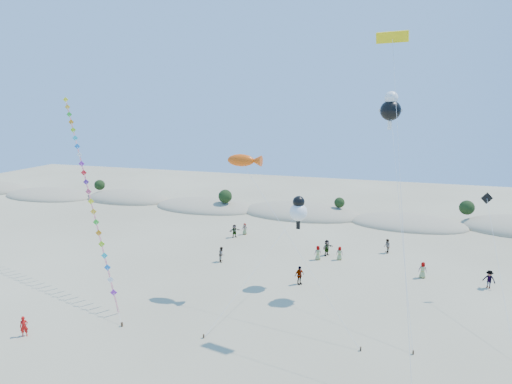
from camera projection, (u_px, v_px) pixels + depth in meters
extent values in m
ellipsoid|color=gray|center=(49.00, 196.00, 80.55)|extent=(18.00, 9.90, 2.80)
ellipsoid|color=#223513|center=(48.00, 192.00, 80.39)|extent=(14.40, 6.48, 0.72)
ellipsoid|color=gray|center=(128.00, 200.00, 77.58)|extent=(16.00, 8.80, 3.60)
ellipsoid|color=#223513|center=(128.00, 194.00, 77.38)|extent=(12.80, 5.76, 0.64)
ellipsoid|color=gray|center=(206.00, 208.00, 71.62)|extent=(17.60, 9.68, 3.00)
ellipsoid|color=#223513|center=(206.00, 203.00, 71.45)|extent=(14.08, 6.34, 0.70)
ellipsoid|color=gray|center=(301.00, 214.00, 67.62)|extent=(19.00, 10.45, 3.40)
ellipsoid|color=#223513|center=(301.00, 208.00, 67.43)|extent=(15.20, 6.84, 0.76)
ellipsoid|color=gray|center=(408.00, 225.00, 61.66)|extent=(16.40, 9.02, 2.80)
ellipsoid|color=#223513|center=(408.00, 219.00, 61.50)|extent=(13.12, 5.90, 0.66)
sphere|color=black|center=(100.00, 185.00, 79.03)|extent=(1.90, 1.90, 1.90)
sphere|color=black|center=(225.00, 196.00, 68.83)|extent=(2.20, 2.20, 2.20)
sphere|color=black|center=(339.00, 203.00, 65.52)|extent=(1.60, 1.60, 1.60)
sphere|color=black|center=(467.00, 208.00, 61.55)|extent=(2.10, 2.10, 2.10)
cube|color=#3F2D1E|center=(122.00, 324.00, 33.48)|extent=(0.12, 0.12, 0.35)
cylinder|color=silver|center=(89.00, 194.00, 40.25)|extent=(15.17, 13.54, 17.58)
cube|color=purple|center=(114.00, 292.00, 35.02)|extent=(1.11, 0.44, 1.17)
cube|color=#FF6B84|center=(117.00, 305.00, 35.24)|extent=(0.19, 0.45, 1.55)
cube|color=white|center=(110.00, 280.00, 35.62)|extent=(1.11, 0.44, 1.17)
cube|color=#FF6B84|center=(114.00, 292.00, 35.84)|extent=(0.19, 0.45, 1.55)
cube|color=blue|center=(107.00, 267.00, 36.22)|extent=(1.11, 0.44, 1.17)
cube|color=#FF6B84|center=(110.00, 280.00, 36.44)|extent=(0.19, 0.45, 1.55)
cube|color=#1BC0CE|center=(104.00, 256.00, 36.82)|extent=(1.11, 0.44, 1.17)
cube|color=#FF6B84|center=(107.00, 268.00, 37.03)|extent=(0.19, 0.45, 1.55)
cube|color=#9DE51A|center=(102.00, 244.00, 37.41)|extent=(1.11, 0.44, 1.17)
cube|color=#FF6B84|center=(105.00, 256.00, 37.63)|extent=(0.19, 0.45, 1.55)
cube|color=orange|center=(99.00, 233.00, 38.01)|extent=(1.11, 0.44, 1.17)
cube|color=#FF6B84|center=(102.00, 245.00, 38.23)|extent=(0.19, 0.45, 1.55)
cube|color=green|center=(96.00, 222.00, 38.61)|extent=(1.11, 0.44, 1.17)
cube|color=#FF6B84|center=(99.00, 234.00, 38.83)|extent=(0.19, 0.45, 1.55)
cube|color=yellow|center=(93.00, 212.00, 39.21)|extent=(1.11, 0.44, 1.17)
cube|color=#FF6B84|center=(96.00, 223.00, 39.43)|extent=(0.19, 0.45, 1.55)
cube|color=#FDFF1A|center=(91.00, 201.00, 39.81)|extent=(1.11, 0.44, 1.17)
cube|color=#FF6B84|center=(94.00, 213.00, 40.02)|extent=(0.19, 0.45, 1.55)
cube|color=#F14C70|center=(88.00, 192.00, 40.40)|extent=(1.11, 0.44, 1.17)
cube|color=#FF6B84|center=(91.00, 203.00, 40.62)|extent=(0.19, 0.45, 1.55)
cube|color=#58238D|center=(86.00, 182.00, 41.00)|extent=(1.11, 0.44, 1.17)
cube|color=#FF6B84|center=(89.00, 193.00, 41.22)|extent=(0.19, 0.45, 1.55)
cube|color=red|center=(84.00, 173.00, 41.60)|extent=(1.11, 0.44, 1.17)
cube|color=#FF6B84|center=(87.00, 184.00, 41.82)|extent=(0.19, 0.45, 1.55)
cube|color=purple|center=(82.00, 164.00, 42.20)|extent=(1.11, 0.44, 1.17)
cube|color=#FF6B84|center=(84.00, 175.00, 42.41)|extent=(0.19, 0.45, 1.55)
cube|color=white|center=(79.00, 155.00, 42.79)|extent=(1.11, 0.44, 1.17)
cube|color=#FF6B84|center=(82.00, 166.00, 43.01)|extent=(0.19, 0.45, 1.55)
cube|color=blue|center=(77.00, 146.00, 43.39)|extent=(1.11, 0.44, 1.17)
cube|color=#FF6B84|center=(80.00, 157.00, 43.61)|extent=(0.19, 0.45, 1.55)
cube|color=#1BC0CE|center=(75.00, 138.00, 43.99)|extent=(1.11, 0.44, 1.17)
cube|color=#FF6B84|center=(78.00, 149.00, 44.21)|extent=(0.19, 0.45, 1.55)
cube|color=#9DE51A|center=(73.00, 130.00, 44.59)|extent=(1.11, 0.44, 1.17)
cube|color=#FF6B84|center=(76.00, 140.00, 44.81)|extent=(0.19, 0.45, 1.55)
cube|color=orange|center=(71.00, 122.00, 45.19)|extent=(1.11, 0.44, 1.17)
cube|color=#FF6B84|center=(74.00, 133.00, 45.40)|extent=(0.19, 0.45, 1.55)
cube|color=green|center=(69.00, 114.00, 45.78)|extent=(1.11, 0.44, 1.17)
cube|color=#FF6B84|center=(72.00, 125.00, 46.00)|extent=(0.19, 0.45, 1.55)
cube|color=yellow|center=(67.00, 107.00, 46.38)|extent=(1.11, 0.44, 1.17)
cube|color=#FF6B84|center=(70.00, 117.00, 46.60)|extent=(0.19, 0.45, 1.55)
cube|color=#FDFF1A|center=(66.00, 100.00, 46.98)|extent=(1.11, 0.44, 1.17)
cube|color=#FF6B84|center=(68.00, 110.00, 47.20)|extent=(0.19, 0.45, 1.55)
cube|color=#3F2D1E|center=(361.00, 349.00, 30.20)|extent=(0.10, 0.10, 0.30)
cylinder|color=silver|center=(294.00, 245.00, 34.02)|extent=(11.43, 7.25, 12.24)
ellipsoid|color=#DE4C0B|center=(241.00, 160.00, 37.81)|extent=(2.49, 1.09, 1.09)
cone|color=#DE4C0B|center=(256.00, 161.00, 37.40)|extent=(0.99, 0.99, 0.99)
cube|color=#3F2D1E|center=(204.00, 336.00, 31.84)|extent=(0.10, 0.10, 0.30)
cylinder|color=silver|center=(257.00, 268.00, 36.01)|extent=(4.62, 11.85, 7.15)
sphere|color=white|center=(298.00, 212.00, 40.15)|extent=(1.67, 1.67, 1.67)
sphere|color=black|center=(299.00, 202.00, 39.94)|extent=(1.11, 1.11, 1.11)
cube|color=black|center=(298.00, 225.00, 40.40)|extent=(0.35, 0.18, 0.80)
cube|color=#3F2D1E|center=(413.00, 352.00, 29.77)|extent=(0.10, 0.10, 0.30)
cylinder|color=silver|center=(401.00, 219.00, 33.59)|extent=(2.57, 10.94, 16.57)
sphere|color=black|center=(391.00, 110.00, 37.38)|extent=(1.79, 1.79, 1.79)
sphere|color=white|center=(391.00, 98.00, 37.16)|extent=(1.16, 1.16, 1.16)
cube|color=white|center=(390.00, 125.00, 37.64)|extent=(0.35, 0.18, 0.80)
cube|color=white|center=(382.00, 110.00, 37.58)|extent=(0.60, 0.15, 0.25)
cube|color=white|center=(399.00, 110.00, 37.17)|extent=(0.60, 0.15, 0.25)
cylinder|color=silver|center=(402.00, 203.00, 27.32)|extent=(2.49, 10.56, 21.80)
cube|color=yellow|center=(392.00, 37.00, 30.39)|extent=(2.30, 0.94, 0.81)
cube|color=black|center=(392.00, 37.00, 30.41)|extent=(2.22, 0.57, 0.19)
cylinder|color=silver|center=(499.00, 270.00, 33.18)|extent=(0.55, 11.12, 9.01)
cube|color=black|center=(487.00, 198.00, 37.54)|extent=(1.03, 0.30, 1.06)
imported|color=#B7100E|center=(24.00, 326.00, 32.00)|extent=(0.68, 0.64, 1.57)
imported|color=slate|center=(222.00, 254.00, 47.11)|extent=(0.83, 0.95, 1.68)
imported|color=slate|center=(318.00, 253.00, 47.69)|extent=(0.92, 0.78, 1.61)
imported|color=slate|center=(299.00, 275.00, 41.18)|extent=(1.05, 1.10, 1.84)
imported|color=slate|center=(327.00, 248.00, 48.99)|extent=(1.31, 1.77, 1.85)
imported|color=slate|center=(340.00, 253.00, 47.66)|extent=(0.78, 0.54, 1.52)
imported|color=slate|center=(387.00, 246.00, 49.76)|extent=(0.81, 0.94, 1.69)
imported|color=slate|center=(245.00, 229.00, 56.92)|extent=(0.82, 0.61, 1.53)
imported|color=slate|center=(423.00, 270.00, 42.71)|extent=(0.82, 0.55, 1.65)
imported|color=slate|center=(489.00, 279.00, 40.30)|extent=(1.31, 1.08, 1.77)
imported|color=slate|center=(234.00, 231.00, 55.66)|extent=(1.46, 1.52, 1.73)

